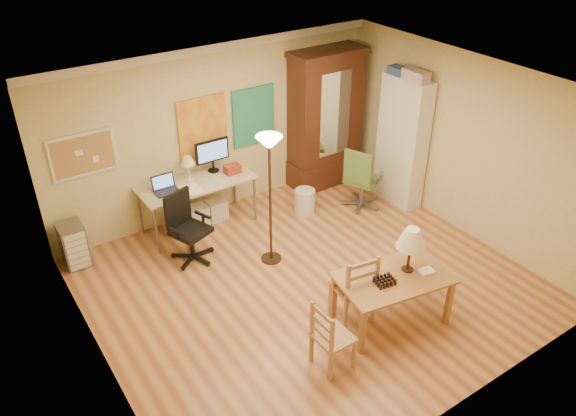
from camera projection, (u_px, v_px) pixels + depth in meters
floor at (309, 283)px, 7.63m from camera, size 5.50×5.50×0.00m
crown_molding at (212, 48)px, 8.00m from camera, size 5.50×0.08×0.12m
corkboard at (83, 155)px, 7.63m from camera, size 0.90×0.04×0.62m
art_panel_left at (203, 129)px, 8.51m from camera, size 0.80×0.04×1.00m
art_panel_right at (254, 116)px, 8.94m from camera, size 0.75×0.04×0.95m
dining_table at (400, 266)px, 6.65m from camera, size 1.46×1.02×1.26m
ladder_chair_back at (354, 289)px, 6.81m from camera, size 0.52×0.50×0.99m
ladder_chair_left at (331, 338)px, 6.17m from camera, size 0.39×0.41×0.87m
torchiere_lamp at (269, 163)px, 7.30m from camera, size 0.35×0.35×1.93m
computer_desk at (198, 198)px, 8.64m from camera, size 1.74×0.76×1.32m
office_chair_black at (190, 242)px, 7.99m from camera, size 0.63×0.63×1.03m
office_chair_green at (361, 191)px, 9.22m from camera, size 0.66×0.66×1.07m
drawer_cart at (74, 245)px, 7.84m from camera, size 0.33×0.39×0.65m
armoire at (324, 128)px, 9.59m from camera, size 1.29×0.61×2.38m
bookshelf at (402, 142)px, 9.02m from camera, size 0.32×0.85×2.13m
wastebin at (305, 202)px, 9.09m from camera, size 0.33×0.33×0.42m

